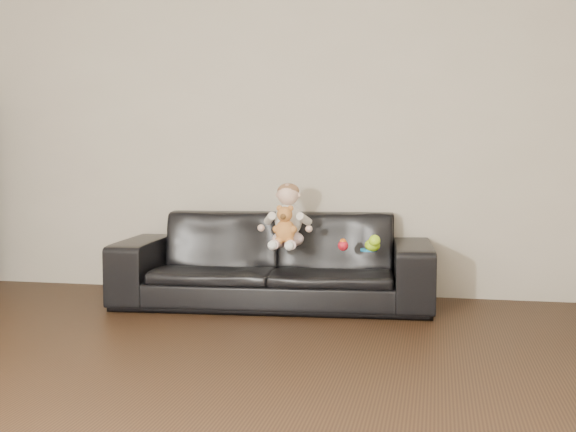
% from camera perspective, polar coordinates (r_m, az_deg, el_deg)
% --- Properties ---
extents(floor, '(5.50, 5.50, 0.00)m').
position_cam_1_polar(floor, '(3.26, -15.12, -14.33)').
color(floor, black).
rests_on(floor, ground).
extents(wall_back, '(5.00, 0.00, 5.00)m').
position_cam_1_polar(wall_back, '(5.68, -2.70, 7.12)').
color(wall_back, beige).
rests_on(wall_back, ground).
extents(sofa, '(2.29, 1.04, 0.65)m').
position_cam_1_polar(sofa, '(5.17, -1.11, -3.45)').
color(sofa, black).
rests_on(sofa, floor).
extents(baby, '(0.31, 0.38, 0.45)m').
position_cam_1_polar(baby, '(5.00, -0.03, -0.27)').
color(baby, beige).
rests_on(baby, sofa).
extents(teddy_bear, '(0.17, 0.16, 0.25)m').
position_cam_1_polar(teddy_bear, '(4.86, -0.24, -0.71)').
color(teddy_bear, '#C57A38').
rests_on(teddy_bear, sofa).
extents(toy_green, '(0.14, 0.15, 0.09)m').
position_cam_1_polar(toy_green, '(4.83, 6.69, -2.30)').
color(toy_green, '#A6E61B').
rests_on(toy_green, sofa).
extents(toy_rattle, '(0.07, 0.07, 0.07)m').
position_cam_1_polar(toy_rattle, '(4.85, 4.37, -2.34)').
color(toy_rattle, red).
rests_on(toy_rattle, sofa).
extents(toy_blue_disc, '(0.12, 0.12, 0.02)m').
position_cam_1_polar(toy_blue_disc, '(4.86, 6.38, -2.68)').
color(toy_blue_disc, '#187DC0').
rests_on(toy_blue_disc, sofa).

